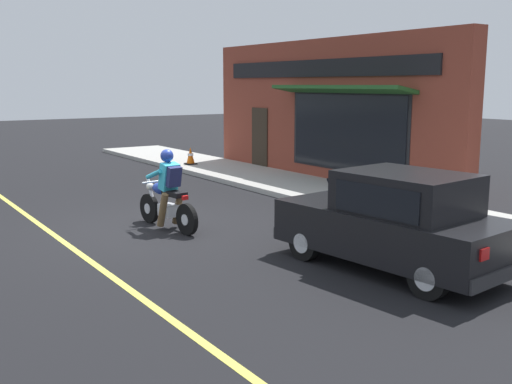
# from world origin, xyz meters

# --- Properties ---
(ground_plane) EXTENTS (80.00, 80.00, 0.00)m
(ground_plane) POSITION_xyz_m (0.00, 0.00, 0.00)
(ground_plane) COLOR black
(sidewalk_curb) EXTENTS (2.60, 22.00, 0.14)m
(sidewalk_curb) POSITION_xyz_m (5.37, 3.00, 0.07)
(sidewalk_curb) COLOR #ADAAA3
(sidewalk_curb) RESTS_ON ground
(lane_stripe) EXTENTS (0.12, 19.80, 0.01)m
(lane_stripe) POSITION_xyz_m (-1.80, 3.00, 0.00)
(lane_stripe) COLOR #D1C64C
(lane_stripe) RESTS_ON ground
(storefront_building) EXTENTS (1.25, 10.68, 4.20)m
(storefront_building) POSITION_xyz_m (6.90, 2.78, 2.11)
(storefront_building) COLOR brown
(storefront_building) RESTS_ON ground
(motorcycle_with_rider) EXTENTS (0.62, 2.02, 1.62)m
(motorcycle_with_rider) POSITION_xyz_m (0.27, -0.26, 0.68)
(motorcycle_with_rider) COLOR black
(motorcycle_with_rider) RESTS_ON ground
(car_hatchback) EXTENTS (2.00, 3.92, 1.57)m
(car_hatchback) POSITION_xyz_m (2.03, -4.71, 0.77)
(car_hatchback) COLOR black
(car_hatchback) RESTS_ON ground
(traffic_cone) EXTENTS (0.36, 0.36, 0.60)m
(traffic_cone) POSITION_xyz_m (4.83, 7.37, 0.43)
(traffic_cone) COLOR black
(traffic_cone) RESTS_ON sidewalk_curb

